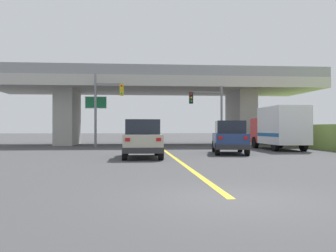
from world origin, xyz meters
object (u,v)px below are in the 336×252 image
Objects in this scene: traffic_signal_farside at (104,102)px; suv_lead at (142,139)px; box_truck at (279,128)px; highway_sign at (96,108)px; suv_crossing at (230,137)px; semi_truck_distant at (138,128)px; traffic_signal_nearside at (210,108)px.

suv_lead is at bearing -76.02° from traffic_signal_farside.
box_truck is 1.42× the size of highway_sign.
suv_lead and suv_crossing have the same top height.
traffic_signal_farside reaches higher than semi_truck_distant.
traffic_signal_nearside is at bearing -13.12° from highway_sign.
box_truck is at bearing -50.06° from traffic_signal_nearside.
box_truck is at bearing 49.01° from suv_crossing.
suv_crossing is at bearing -82.67° from semi_truck_distant.
box_truck is 15.73m from highway_sign.
suv_crossing is 0.91× the size of traffic_signal_nearside.
highway_sign is at bearing -98.09° from semi_truck_distant.
traffic_signal_nearside is at bearing 95.13° from suv_crossing.
box_truck is at bearing -27.40° from highway_sign.
traffic_signal_nearside is (6.00, 11.65, 2.30)m from suv_lead.
box_truck is (4.68, 3.96, 0.60)m from suv_crossing.
semi_truck_distant is at bearing 81.91° from highway_sign.
traffic_signal_nearside is 0.86× the size of traffic_signal_farside.
suv_crossing is 6.17m from box_truck.
suv_lead is 12.05m from traffic_signal_farside.
suv_crossing is 14.65m from highway_sign.
suv_crossing is at bearing -50.51° from highway_sign.
semi_truck_distant is (4.08, 28.66, -1.80)m from highway_sign.
suv_crossing is 9.19m from traffic_signal_nearside.
suv_lead is 0.60× the size of semi_truck_distant.
suv_lead is 6.10m from suv_crossing.
suv_crossing is 0.78× the size of traffic_signal_farside.
semi_truck_distant is (0.32, 42.58, 0.56)m from suv_lead.
suv_crossing is 1.04× the size of highway_sign.
box_truck is 13.93m from traffic_signal_farside.
traffic_signal_farside is 0.80× the size of semi_truck_distant.
suv_crossing is 12.25m from traffic_signal_farside.
semi_truck_distant reaches higher than suv_crossing.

